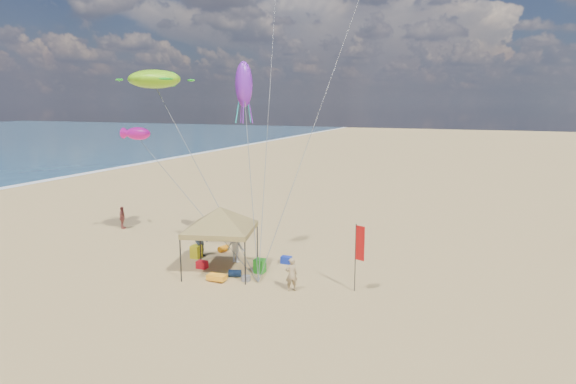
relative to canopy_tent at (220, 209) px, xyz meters
name	(u,v)px	position (x,y,z in m)	size (l,w,h in m)	color
ground	(263,288)	(2.89, -1.20, -3.23)	(280.00, 280.00, 0.00)	tan
canopy_tent	(220,209)	(0.00, 0.00, 0.00)	(6.08, 6.08, 3.89)	black
feather_flag	(359,247)	(7.01, 0.03, -1.14)	(0.46, 0.19, 3.15)	black
cooler_red	(202,265)	(-1.21, 0.09, -3.04)	(0.54, 0.38, 0.38)	red
cooler_blue	(286,260)	(2.53, 2.44, -3.04)	(0.54, 0.38, 0.38)	#122796
bag_navy	(235,273)	(0.96, -0.37, -3.05)	(0.36, 0.36, 0.60)	#0C1C37
bag_orange	(224,249)	(-1.58, 2.97, -3.05)	(0.36, 0.36, 0.60)	orange
chair_green	(260,266)	(1.83, 0.64, -2.88)	(0.50, 0.50, 0.70)	#1B7D16
chair_yellow	(196,252)	(-2.42, 1.43, -2.88)	(0.50, 0.50, 0.70)	yellow
crate_grey	(246,278)	(1.73, -0.70, -3.09)	(0.34, 0.30, 0.28)	slate
beach_cart	(217,277)	(0.44, -1.23, -3.03)	(0.90, 0.50, 0.24)	#FF9E1C
person_near_a	(291,274)	(4.19, -0.98, -2.45)	(0.57, 0.37, 1.56)	#A2875C
person_near_b	(201,242)	(-2.29, 1.75, -2.41)	(0.80, 0.62, 1.64)	#333E46
person_near_c	(236,247)	(-0.03, 1.62, -2.37)	(1.12, 0.64, 1.73)	silver
person_far_a	(122,218)	(-10.46, 4.87, -2.47)	(0.90, 0.37, 1.53)	#98453A
turtle_kite	(154,79)	(-4.64, 1.41, 6.41)	(2.94, 2.35, 0.98)	#78CE13
fish_kite	(138,134)	(-7.08, 2.85, 3.38)	(1.68, 0.84, 0.75)	#FC15B3
squid_kite	(244,84)	(-0.21, 3.18, 6.13)	(0.92, 0.92, 2.40)	purple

